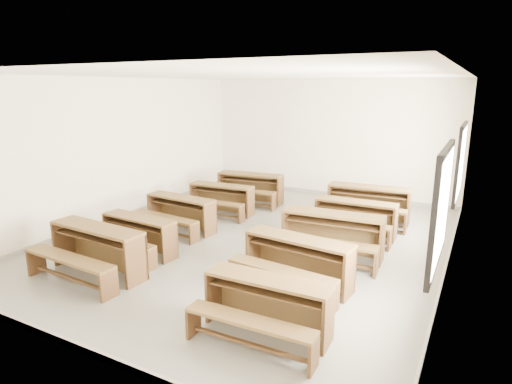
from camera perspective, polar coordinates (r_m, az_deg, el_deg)
The scene contains 11 objects.
room at distance 8.08m, azimuth 0.57°, elevation 7.82°, with size 8.50×8.50×3.20m.
desk_set_0 at distance 7.45m, azimuth -20.68°, elevation -6.89°, with size 1.82×1.01×0.80m.
desk_set_1 at distance 8.13m, azimuth -15.54°, elevation -5.26°, with size 1.58×0.89×0.69m.
desk_set_2 at distance 9.24m, azimuth -10.19°, elevation -2.51°, with size 1.68×0.96×0.73m.
desk_set_3 at distance 10.32m, azimuth -4.73°, elevation -0.68°, with size 1.63×0.92×0.71m.
desk_set_4 at distance 11.27m, azimuth -0.87°, elevation 0.82°, with size 1.81×1.08×0.78m.
desk_set_5 at distance 5.42m, azimuth 1.32°, elevation -14.50°, with size 1.62×0.87×0.72m.
desk_set_6 at distance 6.63m, azimuth 5.45°, elevation -8.81°, with size 1.78×1.05×0.77m.
desk_set_7 at distance 7.79m, azimuth 10.03°, elevation -5.25°, with size 1.86×1.06×0.81m.
desk_set_8 at distance 8.97m, azimuth 13.01°, elevation -3.14°, with size 1.65×0.87×0.73m.
desk_set_9 at distance 10.01m, azimuth 14.69°, elevation -1.20°, with size 1.86×1.05×0.81m.
Camera 1 is at (3.82, -7.12, 2.99)m, focal length 30.00 mm.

